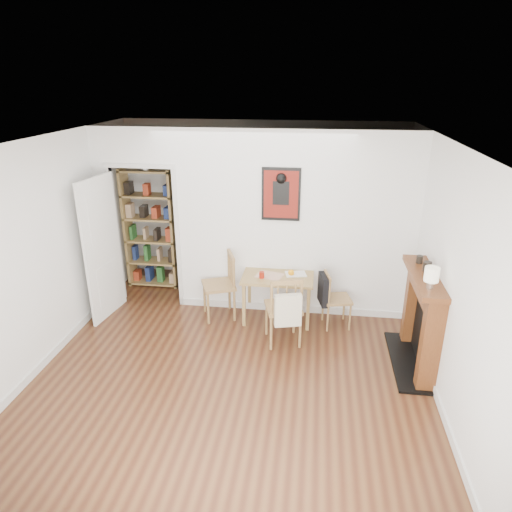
# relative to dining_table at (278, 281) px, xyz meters

# --- Properties ---
(ground) EXTENTS (5.20, 5.20, 0.00)m
(ground) POSITION_rel_dining_table_xyz_m (-0.40, -1.10, -0.58)
(ground) COLOR #57351C
(ground) RESTS_ON ground
(room_shell) EXTENTS (5.20, 5.20, 5.20)m
(room_shell) POSITION_rel_dining_table_xyz_m (-0.30, 0.24, 0.71)
(room_shell) COLOR white
(room_shell) RESTS_ON ground
(dining_table) EXTENTS (0.97, 0.62, 0.66)m
(dining_table) POSITION_rel_dining_table_xyz_m (0.00, 0.00, 0.00)
(dining_table) COLOR #9C7B49
(dining_table) RESTS_ON ground
(chair_left) EXTENTS (0.62, 0.62, 0.95)m
(chair_left) POSITION_rel_dining_table_xyz_m (-0.83, -0.04, -0.11)
(chair_left) COLOR #997F47
(chair_left) RESTS_ON ground
(chair_right) EXTENTS (0.51, 0.47, 0.78)m
(chair_right) POSITION_rel_dining_table_xyz_m (0.80, -0.08, -0.18)
(chair_right) COLOR #997F47
(chair_right) RESTS_ON ground
(chair_front) EXTENTS (0.59, 0.63, 0.95)m
(chair_front) POSITION_rel_dining_table_xyz_m (0.13, -0.59, -0.10)
(chair_front) COLOR #997F47
(chair_front) RESTS_ON ground
(bookshelf) EXTENTS (0.81, 0.32, 1.93)m
(bookshelf) POSITION_rel_dining_table_xyz_m (-2.12, 0.91, 0.37)
(bookshelf) COLOR #9C7B49
(bookshelf) RESTS_ON ground
(fireplace) EXTENTS (0.45, 1.25, 1.16)m
(fireplace) POSITION_rel_dining_table_xyz_m (1.76, -0.85, 0.03)
(fireplace) COLOR brown
(fireplace) RESTS_ON ground
(red_glass) EXTENTS (0.07, 0.07, 0.09)m
(red_glass) POSITION_rel_dining_table_xyz_m (-0.21, -0.10, 0.13)
(red_glass) COLOR maroon
(red_glass) RESTS_ON dining_table
(orange_fruit) EXTENTS (0.09, 0.09, 0.09)m
(orange_fruit) POSITION_rel_dining_table_xyz_m (0.18, 0.04, 0.12)
(orange_fruit) COLOR #FFA00D
(orange_fruit) RESTS_ON dining_table
(placemat) EXTENTS (0.41, 0.35, 0.00)m
(placemat) POSITION_rel_dining_table_xyz_m (-0.11, -0.00, 0.08)
(placemat) COLOR beige
(placemat) RESTS_ON dining_table
(notebook) EXTENTS (0.32, 0.26, 0.01)m
(notebook) POSITION_rel_dining_table_xyz_m (0.24, 0.08, 0.09)
(notebook) COLOR white
(notebook) RESTS_ON dining_table
(mantel_lamp) EXTENTS (0.15, 0.15, 0.24)m
(mantel_lamp) POSITION_rel_dining_table_xyz_m (1.69, -1.22, 0.72)
(mantel_lamp) COLOR silver
(mantel_lamp) RESTS_ON fireplace
(ceramic_jar_a) EXTENTS (0.09, 0.09, 0.11)m
(ceramic_jar_a) POSITION_rel_dining_table_xyz_m (1.75, -0.75, 0.63)
(ceramic_jar_a) COLOR black
(ceramic_jar_a) RESTS_ON fireplace
(ceramic_jar_b) EXTENTS (0.08, 0.08, 0.09)m
(ceramic_jar_b) POSITION_rel_dining_table_xyz_m (1.71, -0.52, 0.62)
(ceramic_jar_b) COLOR black
(ceramic_jar_b) RESTS_ON fireplace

